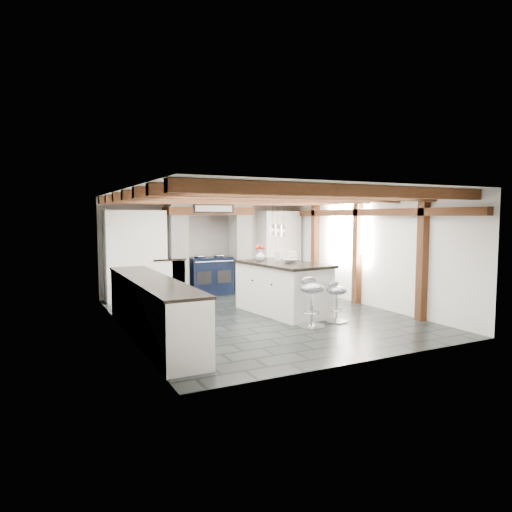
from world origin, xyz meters
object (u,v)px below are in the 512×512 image
kitchen_island (282,287)px  bar_stool_near (336,297)px  bar_stool_far (311,296)px  range_cooker (210,275)px

kitchen_island → bar_stool_near: kitchen_island is taller
bar_stool_far → kitchen_island: bearing=89.4°
kitchen_island → bar_stool_far: kitchen_island is taller
bar_stool_near → bar_stool_far: size_ratio=0.85×
range_cooker → kitchen_island: 2.65m
kitchen_island → bar_stool_far: (-0.13, -1.22, 0.03)m
range_cooker → bar_stool_near: (0.97, -3.70, -0.01)m
bar_stool_near → bar_stool_far: bar_stool_far is taller
bar_stool_near → bar_stool_far: (-0.60, -0.11, 0.08)m
range_cooker → kitchen_island: size_ratio=0.48×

